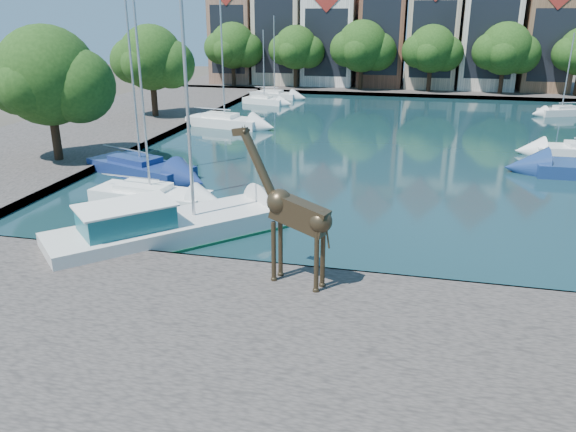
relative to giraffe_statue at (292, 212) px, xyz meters
name	(u,v)px	position (x,y,z in m)	size (l,w,h in m)	color
ground	(375,284)	(2.81, 1.41, -3.07)	(160.00, 160.00, 0.00)	#38332B
water_basin	(402,142)	(2.81, 25.41, -3.03)	(38.00, 50.00, 0.08)	black
near_quay	(353,401)	(2.81, -5.59, -2.82)	(50.00, 14.00, 0.50)	#4F4944
far_quay	(412,87)	(2.81, 57.41, -2.82)	(60.00, 16.00, 0.50)	#4F4944
left_quay	(102,125)	(-22.19, 25.41, -2.82)	(14.00, 52.00, 0.50)	#4F4944
townhouse_west_end	(238,27)	(-20.19, 57.40, 4.29)	(5.44, 9.18, 14.93)	#8D634D
townhouse_west_mid	(282,21)	(-14.19, 57.40, 5.16)	(5.94, 9.18, 16.79)	#C0AE93
townhouse_west_inner	(332,28)	(-7.69, 57.40, 4.28)	(6.43, 9.18, 15.15)	silver
townhouse_center	(384,20)	(-1.19, 57.40, 5.29)	(5.44, 9.18, 16.93)	brown
townhouse_east_inner	(433,25)	(4.81, 57.40, 4.66)	(5.94, 9.18, 15.79)	tan
townhouse_east_mid	(489,22)	(11.31, 57.40, 5.03)	(6.43, 9.18, 16.65)	beige
townhouse_east_end	(546,32)	(17.81, 57.40, 4.04)	(5.44, 9.18, 14.43)	brown
far_tree_far_west	(233,47)	(-19.09, 51.91, 2.11)	(7.28, 5.60, 7.68)	#332114
far_tree_west	(296,49)	(-11.10, 51.91, 2.00)	(6.76, 5.20, 7.36)	#332114
far_tree_mid_west	(363,48)	(-3.08, 51.91, 2.22)	(7.80, 6.00, 8.00)	#332114
far_tree_mid_east	(432,50)	(4.90, 51.91, 2.06)	(7.02, 5.40, 7.52)	#332114
far_tree_east	(506,50)	(12.91, 51.91, 2.17)	(7.54, 5.80, 7.84)	#332114
side_tree_left_near	(49,79)	(-18.08, 13.41, 2.42)	(7.80, 6.00, 8.20)	#332114
side_tree_left_far	(152,60)	(-19.09, 29.41, 2.31)	(7.28, 5.60, 7.88)	#332114
giraffe_statue	(292,212)	(0.00, 0.00, 0.00)	(3.60, 1.45, 5.23)	#392D1C
motorsailer	(161,226)	(-6.38, 3.17, -2.24)	(9.09, 9.25, 9.85)	silver
sailboat_left_a	(151,193)	(-9.19, 7.91, -2.46)	(6.33, 2.85, 9.76)	white
sailboat_left_b	(141,165)	(-12.19, 12.73, -2.40)	(7.39, 4.77, 12.13)	navy
sailboat_left_c	(225,119)	(-12.19, 28.14, -2.39)	(6.85, 3.56, 10.45)	white
sailboat_left_d	(264,99)	(-12.19, 40.88, -2.50)	(4.79, 2.71, 7.51)	white
sailboat_left_e	(274,94)	(-12.19, 45.32, -2.51)	(5.66, 2.95, 8.85)	silver
sailboat_right_d	(562,110)	(17.04, 40.47, -2.49)	(4.47, 3.05, 7.46)	silver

